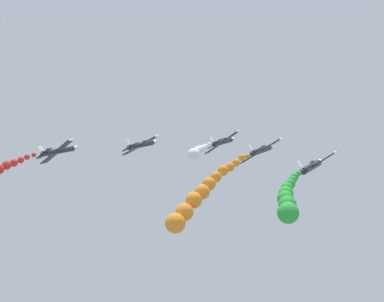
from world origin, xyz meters
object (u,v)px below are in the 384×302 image
(airplane_left_inner, at_px, (142,145))
(airplane_left_outer, at_px, (59,151))
(airplane_right_inner, at_px, (262,150))
(airplane_right_outer, at_px, (311,167))
(airplane_lead, at_px, (223,142))

(airplane_left_inner, distance_m, airplane_left_outer, 17.07)
(airplane_right_inner, distance_m, airplane_right_outer, 17.27)
(airplane_lead, xyz_separation_m, airplane_left_inner, (-13.36, -12.06, -0.08))
(airplane_left_outer, bearing_deg, airplane_left_inner, 44.52)
(airplane_left_inner, height_order, airplane_right_outer, airplane_right_outer)
(airplane_lead, xyz_separation_m, airplane_left_outer, (-25.53, -24.02, -0.71))
(airplane_left_inner, bearing_deg, airplane_lead, 42.07)
(airplane_right_outer, bearing_deg, airplane_right_inner, 137.60)
(airplane_lead, bearing_deg, airplane_left_outer, -136.74)
(airplane_lead, bearing_deg, airplane_right_inner, -39.74)
(airplane_right_inner, distance_m, airplane_left_outer, 40.73)
(airplane_right_inner, height_order, airplane_left_outer, airplane_right_inner)
(airplane_right_inner, xyz_separation_m, airplane_left_outer, (-38.51, -13.23, -1.01))
(airplane_left_inner, distance_m, airplane_right_outer, 40.44)
(airplane_left_outer, height_order, airplane_right_outer, airplane_right_outer)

